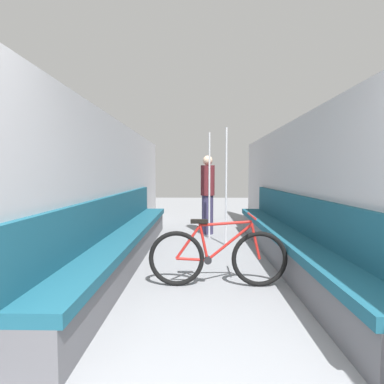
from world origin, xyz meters
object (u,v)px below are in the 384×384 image
at_px(grab_pole_near, 226,189).
at_px(grab_pole_far, 209,187).
at_px(bench_seat_row_right, 287,241).
at_px(passenger_standing, 208,194).
at_px(bench_seat_row_left, 126,241).
at_px(bicycle, 218,257).

height_order(grab_pole_near, grab_pole_far, same).
height_order(bench_seat_row_right, passenger_standing, passenger_standing).
relative_size(bench_seat_row_left, bench_seat_row_right, 1.00).
bearing_deg(grab_pole_far, bench_seat_row_right, -57.69).
distance_m(bench_seat_row_right, grab_pole_far, 2.11).
distance_m(bench_seat_row_left, bench_seat_row_right, 2.35).
height_order(bench_seat_row_left, bench_seat_row_right, same).
bearing_deg(bicycle, bench_seat_row_left, 127.77).
xyz_separation_m(bicycle, passenger_standing, (-0.02, 3.03, 0.53)).
bearing_deg(bicycle, grab_pole_near, 64.81).
xyz_separation_m(grab_pole_far, passenger_standing, (-0.02, 0.44, -0.16)).
relative_size(grab_pole_near, passenger_standing, 1.26).
bearing_deg(bench_seat_row_right, grab_pole_near, 126.00).
height_order(bicycle, grab_pole_near, grab_pole_near).
relative_size(bench_seat_row_right, grab_pole_near, 2.47).
relative_size(bench_seat_row_left, bicycle, 3.27).
bearing_deg(passenger_standing, bench_seat_row_left, 76.64).
bearing_deg(passenger_standing, bicycle, 107.91).
height_order(bench_seat_row_right, grab_pole_far, grab_pole_far).
height_order(bench_seat_row_left, bicycle, bench_seat_row_left).
distance_m(bench_seat_row_left, passenger_standing, 2.53).
xyz_separation_m(bench_seat_row_left, passenger_standing, (1.27, 2.12, 0.55)).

